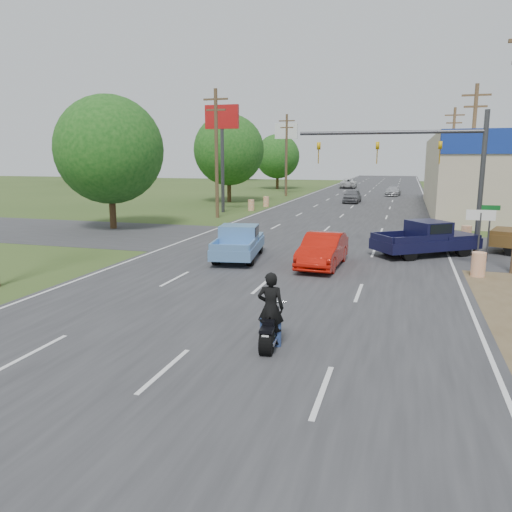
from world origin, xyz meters
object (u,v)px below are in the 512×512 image
(red_convertible, at_px, (323,250))
(distant_car_silver, at_px, (393,191))
(blue_pickup, at_px, (239,242))
(navy_pickup, at_px, (428,238))
(motorcycle, at_px, (270,330))
(distant_car_white, at_px, (349,183))
(rider, at_px, (271,312))
(distant_car_grey, at_px, (352,196))

(red_convertible, relative_size, distant_car_silver, 1.06)
(red_convertible, xyz_separation_m, distant_car_silver, (1.77, 44.28, -0.13))
(blue_pickup, height_order, navy_pickup, navy_pickup)
(motorcycle, distance_m, navy_pickup, 14.62)
(distant_car_white, bearing_deg, motorcycle, 92.24)
(motorcycle, bearing_deg, navy_pickup, 67.47)
(red_convertible, distance_m, distant_car_silver, 44.32)
(rider, bearing_deg, red_convertible, -93.97)
(navy_pickup, height_order, distant_car_silver, navy_pickup)
(blue_pickup, bearing_deg, rider, -76.06)
(motorcycle, relative_size, distant_car_silver, 0.48)
(motorcycle, height_order, navy_pickup, navy_pickup)
(distant_car_grey, distance_m, distant_car_silver, 12.17)
(rider, height_order, blue_pickup, rider)
(red_convertible, height_order, distant_car_grey, red_convertible)
(rider, height_order, navy_pickup, rider)
(distant_car_silver, xyz_separation_m, distant_car_white, (-7.24, 14.86, 0.14))
(motorcycle, bearing_deg, blue_pickup, 107.00)
(motorcycle, bearing_deg, distant_car_white, 89.21)
(motorcycle, xyz_separation_m, distant_car_silver, (1.49, 54.18, 0.16))
(distant_car_silver, bearing_deg, navy_pickup, -80.59)
(distant_car_silver, bearing_deg, rider, -86.13)
(red_convertible, xyz_separation_m, rider, (0.27, -9.86, 0.19))
(blue_pickup, height_order, distant_car_silver, blue_pickup)
(motorcycle, distance_m, distant_car_silver, 54.20)
(distant_car_grey, bearing_deg, distant_car_silver, 72.21)
(rider, bearing_deg, distant_car_white, -90.79)
(distant_car_grey, xyz_separation_m, distant_car_silver, (3.91, 11.53, -0.11))
(blue_pickup, bearing_deg, distant_car_grey, 77.76)
(red_convertible, distance_m, distant_car_grey, 32.82)
(motorcycle, relative_size, rider, 1.09)
(red_convertible, relative_size, blue_pickup, 0.88)
(blue_pickup, height_order, distant_car_white, blue_pickup)
(motorcycle, xyz_separation_m, distant_car_white, (-5.75, 69.04, 0.30))
(rider, xyz_separation_m, navy_pickup, (4.27, 13.93, -0.06))
(blue_pickup, distance_m, navy_pickup, 9.30)
(blue_pickup, height_order, distant_car_grey, blue_pickup)
(rider, xyz_separation_m, distant_car_grey, (-2.41, 42.61, -0.21))
(rider, bearing_deg, motorcycle, 90.00)
(rider, distance_m, distant_car_grey, 42.68)
(distant_car_grey, bearing_deg, distant_car_white, 98.13)
(distant_car_grey, bearing_deg, rider, -85.84)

